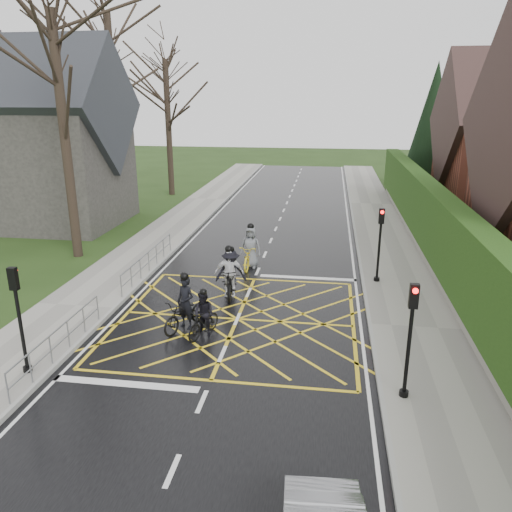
% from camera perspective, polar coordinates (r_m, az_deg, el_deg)
% --- Properties ---
extents(ground, '(120.00, 120.00, 0.00)m').
position_cam_1_polar(ground, '(17.61, -2.15, -7.23)').
color(ground, '#1D3210').
rests_on(ground, ground).
extents(road, '(9.00, 80.00, 0.01)m').
position_cam_1_polar(road, '(17.61, -2.15, -7.21)').
color(road, black).
rests_on(road, ground).
extents(sidewalk_right, '(3.00, 80.00, 0.15)m').
position_cam_1_polar(sidewalk_right, '(17.59, 17.64, -7.88)').
color(sidewalk_right, gray).
rests_on(sidewalk_right, ground).
extents(sidewalk_left, '(3.00, 80.00, 0.15)m').
position_cam_1_polar(sidewalk_left, '(19.51, -19.85, -5.52)').
color(sidewalk_left, gray).
rests_on(sidewalk_left, ground).
extents(stone_wall, '(0.50, 38.00, 0.70)m').
position_cam_1_polar(stone_wall, '(23.30, 19.78, -1.00)').
color(stone_wall, slate).
rests_on(stone_wall, ground).
extents(hedge, '(0.90, 38.00, 2.80)m').
position_cam_1_polar(hedge, '(22.83, 20.24, 3.16)').
color(hedge, '#1A390F').
rests_on(hedge, stone_wall).
extents(conifer, '(4.60, 4.60, 10.00)m').
position_cam_1_polar(conifer, '(42.46, 19.48, 13.56)').
color(conifer, black).
rests_on(conifer, ground).
extents(church, '(8.80, 7.80, 11.00)m').
position_cam_1_polar(church, '(32.32, -22.90, 12.01)').
color(church, '#2D2B28').
rests_on(church, ground).
extents(tree_near, '(9.24, 9.24, 11.44)m').
position_cam_1_polar(tree_near, '(24.76, -21.62, 17.73)').
color(tree_near, black).
rests_on(tree_near, ground).
extents(tree_mid, '(10.08, 10.08, 12.48)m').
position_cam_1_polar(tree_mid, '(32.40, -16.16, 19.29)').
color(tree_mid, black).
rests_on(tree_mid, ground).
extents(tree_far, '(8.40, 8.40, 10.40)m').
position_cam_1_polar(tree_far, '(39.62, -10.13, 17.22)').
color(tree_far, black).
rests_on(tree_far, ground).
extents(railing_south, '(0.05, 5.04, 1.03)m').
position_cam_1_polar(railing_south, '(15.84, -21.60, -8.45)').
color(railing_south, slate).
rests_on(railing_south, ground).
extents(railing_north, '(0.05, 6.04, 1.03)m').
position_cam_1_polar(railing_north, '(22.12, -12.20, -0.11)').
color(railing_north, slate).
rests_on(railing_north, ground).
extents(traffic_light_ne, '(0.24, 0.31, 3.21)m').
position_cam_1_polar(traffic_light_ne, '(20.80, 13.91, 1.14)').
color(traffic_light_ne, black).
rests_on(traffic_light_ne, ground).
extents(traffic_light_se, '(0.24, 0.31, 3.21)m').
position_cam_1_polar(traffic_light_se, '(13.03, 17.10, -9.46)').
color(traffic_light_se, black).
rests_on(traffic_light_se, ground).
extents(traffic_light_sw, '(0.24, 0.31, 3.21)m').
position_cam_1_polar(traffic_light_sw, '(14.96, -25.34, -6.81)').
color(traffic_light_sw, black).
rests_on(traffic_light_sw, ground).
extents(cyclist_rear, '(1.49, 2.14, 1.97)m').
position_cam_1_polar(cyclist_rear, '(16.85, -8.08, -6.21)').
color(cyclist_rear, black).
rests_on(cyclist_rear, ground).
extents(cyclist_back, '(1.03, 1.67, 1.62)m').
position_cam_1_polar(cyclist_back, '(16.30, -6.00, -7.09)').
color(cyclist_back, black).
rests_on(cyclist_back, ground).
extents(cyclist_mid, '(1.29, 2.16, 2.01)m').
position_cam_1_polar(cyclist_mid, '(19.36, -2.90, -2.50)').
color(cyclist_mid, black).
rests_on(cyclist_mid, ground).
extents(cyclist_front, '(1.16, 2.11, 2.05)m').
position_cam_1_polar(cyclist_front, '(19.30, -3.11, -2.50)').
color(cyclist_front, black).
rests_on(cyclist_front, ground).
extents(cyclist_lead, '(0.96, 2.17, 2.06)m').
position_cam_1_polar(cyclist_lead, '(22.48, -0.64, 0.40)').
color(cyclist_lead, gold).
rests_on(cyclist_lead, ground).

